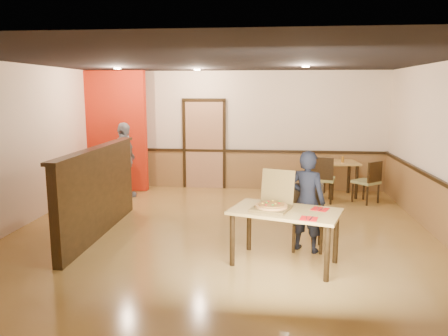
{
  "coord_description": "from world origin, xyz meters",
  "views": [
    {
      "loc": [
        0.75,
        -6.87,
        2.33
      ],
      "look_at": [
        0.03,
        0.0,
        1.11
      ],
      "focal_mm": 35.0,
      "sensor_mm": 36.0,
      "label": 1
    }
  ],
  "objects_px": {
    "side_table": "(340,170)",
    "diner": "(307,201)",
    "pizza_box": "(272,204)",
    "diner_chair": "(308,214)",
    "main_table": "(285,218)",
    "passerby": "(124,161)",
    "condiment": "(343,159)",
    "side_chair_right": "(369,180)",
    "side_chair_left": "(322,177)"
  },
  "relations": [
    {
      "from": "side_chair_right",
      "to": "diner",
      "type": "height_order",
      "value": "diner"
    },
    {
      "from": "side_chair_left",
      "to": "diner",
      "type": "distance_m",
      "value": 2.98
    },
    {
      "from": "side_chair_right",
      "to": "diner_chair",
      "type": "bearing_deg",
      "value": 20.89
    },
    {
      "from": "main_table",
      "to": "side_table",
      "type": "bearing_deg",
      "value": 89.13
    },
    {
      "from": "side_chair_left",
      "to": "side_chair_right",
      "type": "xyz_separation_m",
      "value": [
        0.96,
        0.02,
        -0.04
      ]
    },
    {
      "from": "side_table",
      "to": "main_table",
      "type": "bearing_deg",
      "value": -108.45
    },
    {
      "from": "diner",
      "to": "pizza_box",
      "type": "height_order",
      "value": "diner"
    },
    {
      "from": "diner_chair",
      "to": "side_table",
      "type": "relative_size",
      "value": 1.18
    },
    {
      "from": "side_chair_right",
      "to": "condiment",
      "type": "bearing_deg",
      "value": -88.21
    },
    {
      "from": "side_chair_left",
      "to": "pizza_box",
      "type": "xyz_separation_m",
      "value": [
        -1.07,
        -3.42,
        0.29
      ]
    },
    {
      "from": "condiment",
      "to": "pizza_box",
      "type": "bearing_deg",
      "value": -111.56
    },
    {
      "from": "main_table",
      "to": "condiment",
      "type": "bearing_deg",
      "value": 88.44
    },
    {
      "from": "passerby",
      "to": "pizza_box",
      "type": "height_order",
      "value": "passerby"
    },
    {
      "from": "diner_chair",
      "to": "diner",
      "type": "xyz_separation_m",
      "value": [
        -0.03,
        -0.15,
        0.23
      ]
    },
    {
      "from": "passerby",
      "to": "pizza_box",
      "type": "relative_size",
      "value": 2.48
    },
    {
      "from": "passerby",
      "to": "condiment",
      "type": "xyz_separation_m",
      "value": [
        4.76,
        0.58,
        0.02
      ]
    },
    {
      "from": "passerby",
      "to": "side_table",
      "type": "bearing_deg",
      "value": -76.17
    },
    {
      "from": "main_table",
      "to": "diner_chair",
      "type": "xyz_separation_m",
      "value": [
        0.36,
        0.7,
        -0.13
      ]
    },
    {
      "from": "diner_chair",
      "to": "passerby",
      "type": "bearing_deg",
      "value": 147.36
    },
    {
      "from": "pizza_box",
      "to": "diner_chair",
      "type": "bearing_deg",
      "value": 68.94
    },
    {
      "from": "side_table",
      "to": "condiment",
      "type": "distance_m",
      "value": 0.26
    },
    {
      "from": "side_table",
      "to": "diner",
      "type": "distance_m",
      "value": 3.69
    },
    {
      "from": "side_chair_left",
      "to": "diner",
      "type": "xyz_separation_m",
      "value": [
        -0.57,
        -2.91,
        0.21
      ]
    },
    {
      "from": "side_chair_left",
      "to": "side_table",
      "type": "distance_m",
      "value": 0.78
    },
    {
      "from": "side_table",
      "to": "pizza_box",
      "type": "height_order",
      "value": "pizza_box"
    },
    {
      "from": "main_table",
      "to": "side_chair_right",
      "type": "relative_size",
      "value": 1.77
    },
    {
      "from": "main_table",
      "to": "diner_chair",
      "type": "relative_size",
      "value": 1.67
    },
    {
      "from": "condiment",
      "to": "diner_chair",
      "type": "bearing_deg",
      "value": -107.29
    },
    {
      "from": "diner_chair",
      "to": "side_chair_left",
      "type": "height_order",
      "value": "side_chair_left"
    },
    {
      "from": "diner",
      "to": "passerby",
      "type": "height_order",
      "value": "passerby"
    },
    {
      "from": "main_table",
      "to": "side_chair_right",
      "type": "height_order",
      "value": "side_chair_right"
    },
    {
      "from": "pizza_box",
      "to": "passerby",
      "type": "bearing_deg",
      "value": 151.87
    },
    {
      "from": "diner",
      "to": "passerby",
      "type": "relative_size",
      "value": 0.9
    },
    {
      "from": "diner",
      "to": "main_table",
      "type": "bearing_deg",
      "value": 85.51
    },
    {
      "from": "side_table",
      "to": "condiment",
      "type": "xyz_separation_m",
      "value": [
        0.02,
        -0.09,
        0.25
      ]
    },
    {
      "from": "diner",
      "to": "side_chair_left",
      "type": "bearing_deg",
      "value": -74.52
    },
    {
      "from": "side_chair_left",
      "to": "side_table",
      "type": "bearing_deg",
      "value": -114.25
    },
    {
      "from": "diner",
      "to": "passerby",
      "type": "xyz_separation_m",
      "value": [
        -3.7,
        2.87,
        0.08
      ]
    },
    {
      "from": "side_chair_right",
      "to": "side_table",
      "type": "bearing_deg",
      "value": -91.45
    },
    {
      "from": "side_chair_right",
      "to": "passerby",
      "type": "bearing_deg",
      "value": -40.17
    },
    {
      "from": "condiment",
      "to": "diner",
      "type": "bearing_deg",
      "value": -107.02
    },
    {
      "from": "main_table",
      "to": "condiment",
      "type": "distance_m",
      "value": 4.24
    },
    {
      "from": "side_chair_left",
      "to": "diner",
      "type": "height_order",
      "value": "diner"
    },
    {
      "from": "side_chair_right",
      "to": "side_table",
      "type": "xyz_separation_m",
      "value": [
        -0.49,
        0.6,
        0.11
      ]
    },
    {
      "from": "main_table",
      "to": "side_table",
      "type": "height_order",
      "value": "side_table"
    },
    {
      "from": "side_chair_left",
      "to": "main_table",
      "type": "bearing_deg",
      "value": 88.09
    },
    {
      "from": "side_table",
      "to": "pizza_box",
      "type": "xyz_separation_m",
      "value": [
        -1.54,
        -4.04,
        0.22
      ]
    },
    {
      "from": "side_chair_left",
      "to": "side_table",
      "type": "height_order",
      "value": "side_chair_left"
    },
    {
      "from": "side_chair_right",
      "to": "side_chair_left",
      "type": "bearing_deg",
      "value": -39.64
    },
    {
      "from": "side_chair_right",
      "to": "condiment",
      "type": "height_order",
      "value": "condiment"
    }
  ]
}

